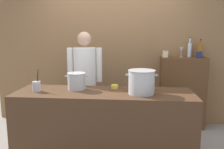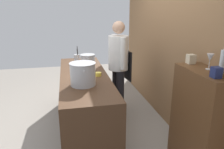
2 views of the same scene
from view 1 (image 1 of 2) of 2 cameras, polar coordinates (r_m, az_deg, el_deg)
name	(u,v)px [view 1 (image 1 of 2)]	position (r m, az deg, el deg)	size (l,w,h in m)	color
brick_back_panel	(113,41)	(4.43, 0.30, 7.94)	(4.40, 0.10, 3.00)	olive
prep_counter	(104,125)	(3.27, -1.84, -11.74)	(2.29, 0.70, 0.90)	#472D1C
bar_cabinet	(182,93)	(4.41, 16.07, -4.09)	(0.76, 0.32, 1.23)	brown
chef	(85,77)	(3.79, -6.33, -0.64)	(0.53, 0.38, 1.66)	black
stockpot_large	(142,82)	(3.03, 6.92, -1.74)	(0.40, 0.34, 0.30)	#B7BABF
stockpot_small	(76,81)	(3.27, -8.30, -1.55)	(0.31, 0.24, 0.22)	#B7BABF
utensil_crock	(37,86)	(3.28, -17.22, -2.62)	(0.10, 0.10, 0.29)	#B7BABF
butter_jar	(115,87)	(3.31, 0.60, -2.85)	(0.10, 0.10, 0.05)	yellow
wine_bottle_amber	(200,50)	(4.39, 19.91, 5.34)	(0.08, 0.08, 0.30)	#8C5919
wine_bottle_clear	(190,50)	(4.42, 17.67, 5.59)	(0.07, 0.07, 0.33)	silver
wine_glass_wide	(181,50)	(4.34, 15.92, 5.57)	(0.07, 0.07, 0.17)	silver
spice_tin_cream	(165,54)	(4.26, 12.31, 4.71)	(0.09, 0.09, 0.11)	beige
spice_tin_navy	(199,55)	(4.29, 19.72, 4.37)	(0.08, 0.08, 0.10)	navy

